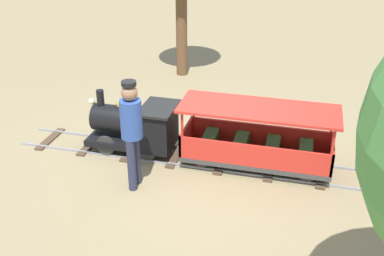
% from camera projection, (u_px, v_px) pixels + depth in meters
% --- Properties ---
extents(ground_plane, '(60.00, 60.00, 0.00)m').
position_uv_depth(ground_plane, '(198.00, 159.00, 7.38)').
color(ground_plane, '#8C7A56').
extents(track, '(0.79, 6.05, 0.04)m').
position_uv_depth(track, '(199.00, 159.00, 7.37)').
color(track, gray).
rests_on(track, ground_plane).
extents(locomotive, '(0.75, 1.45, 0.99)m').
position_uv_depth(locomotive, '(137.00, 125.00, 7.39)').
color(locomotive, black).
rests_on(locomotive, ground_plane).
extents(passenger_car, '(0.85, 2.35, 0.97)m').
position_uv_depth(passenger_car, '(257.00, 143.00, 6.99)').
color(passenger_car, '#3F3F3F').
rests_on(passenger_car, ground_plane).
extents(conductor_person, '(0.30, 0.30, 1.62)m').
position_uv_depth(conductor_person, '(132.00, 127.00, 6.28)').
color(conductor_person, '#282D47').
rests_on(conductor_person, ground_plane).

